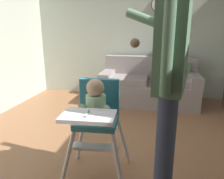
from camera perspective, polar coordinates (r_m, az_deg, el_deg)
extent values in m
cube|color=#916040|center=(2.48, 1.21, -19.20)|extent=(5.89, 6.71, 0.10)
cube|color=#B4BFAF|center=(4.61, 7.13, 15.38)|extent=(5.09, 0.06, 2.74)
cube|color=gray|center=(4.18, 9.52, -0.95)|extent=(1.76, 0.84, 0.40)
cube|color=gray|center=(4.41, 9.92, 5.61)|extent=(1.76, 0.22, 0.46)
cube|color=gray|center=(4.20, -1.10, 3.56)|extent=(0.20, 0.84, 0.20)
cube|color=gray|center=(4.17, 20.59, 2.48)|extent=(0.20, 0.84, 0.20)
cube|color=gray|center=(4.10, 4.49, 2.56)|extent=(0.67, 0.60, 0.11)
cube|color=gray|center=(4.08, 14.84, 2.04)|extent=(0.67, 0.60, 0.11)
cube|color=#4C6B47|center=(4.31, 17.56, 4.50)|extent=(0.35, 0.14, 0.34)
cylinder|color=white|center=(1.96, -11.88, -18.39)|extent=(0.16, 0.18, 0.56)
cylinder|color=white|center=(1.87, 1.71, -19.79)|extent=(0.18, 0.16, 0.56)
cylinder|color=white|center=(2.32, -8.19, -12.55)|extent=(0.18, 0.16, 0.56)
cylinder|color=white|center=(2.25, 2.96, -13.38)|extent=(0.16, 0.18, 0.56)
cube|color=teal|center=(1.95, -4.02, -8.25)|extent=(0.38, 0.38, 0.05)
cube|color=teal|center=(2.02, -3.25, -1.70)|extent=(0.36, 0.09, 0.32)
cube|color=white|center=(1.62, -6.22, -6.93)|extent=(0.41, 0.28, 0.03)
cube|color=white|center=(1.94, -4.58, -14.80)|extent=(0.41, 0.12, 0.02)
cylinder|color=#B5DCAF|center=(1.88, -4.22, -4.72)|extent=(0.18, 0.18, 0.22)
sphere|color=tan|center=(1.82, -4.39, 0.44)|extent=(0.15, 0.15, 0.15)
cylinder|color=#B5DCAF|center=(1.86, -7.65, -4.64)|extent=(0.05, 0.15, 0.10)
cylinder|color=#B5DCAF|center=(1.82, -1.24, -4.98)|extent=(0.05, 0.15, 0.10)
cylinder|color=#38A366|center=(1.62, -6.41, -6.23)|extent=(0.03, 0.13, 0.01)
cube|color=white|center=(1.56, -6.80, -6.74)|extent=(0.01, 0.03, 0.02)
cylinder|color=#394361|center=(1.90, 14.07, -13.38)|extent=(0.14, 0.14, 0.91)
cylinder|color=#394361|center=(1.79, 13.50, -15.14)|extent=(0.14, 0.14, 0.91)
cube|color=#517255|center=(1.62, 15.54, 10.44)|extent=(0.27, 0.43, 0.64)
cylinder|color=#517255|center=(1.82, 11.17, 16.80)|extent=(0.48, 0.16, 0.23)
sphere|color=brown|center=(1.86, 6.02, 12.02)|extent=(0.08, 0.08, 0.08)
cylinder|color=#517255|center=(1.38, 14.34, 9.79)|extent=(0.07, 0.07, 0.57)
cylinder|color=brown|center=(4.36, 27.31, -1.12)|extent=(0.04, 0.04, 0.50)
cylinder|color=white|center=(4.58, 12.19, 20.94)|extent=(0.27, 0.03, 0.27)
cylinder|color=black|center=(4.59, 12.19, 20.92)|extent=(0.30, 0.02, 0.30)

